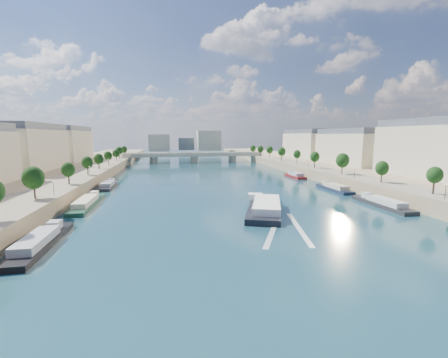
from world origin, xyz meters
name	(u,v)px	position (x,y,z in m)	size (l,w,h in m)	color
ground	(218,189)	(0.00, 100.00, 0.00)	(700.00, 700.00, 0.00)	#0B2834
quay_left	(28,188)	(-72.00, 100.00, 2.50)	(44.00, 520.00, 5.00)	#9E8460
quay_right	(373,178)	(72.00, 100.00, 2.50)	(44.00, 520.00, 5.00)	#9E8460
pave_left	(71,180)	(-57.00, 100.00, 5.05)	(14.00, 520.00, 0.10)	gray
pave_right	(343,173)	(57.00, 100.00, 5.05)	(14.00, 520.00, 0.10)	gray
trees_left	(77,166)	(-55.00, 102.00, 10.48)	(4.80, 268.80, 8.26)	#382B1E
trees_right	(328,160)	(55.00, 110.00, 10.48)	(4.80, 268.80, 8.26)	#382B1E
lamps_left	(75,176)	(-52.50, 90.00, 7.78)	(0.36, 200.36, 4.28)	black
lamps_right	(329,166)	(52.50, 105.00, 7.78)	(0.36, 200.36, 4.28)	black
buildings_left	(3,149)	(-85.00, 112.00, 16.45)	(16.00, 226.00, 23.20)	#C3B496
buildings_right	(382,147)	(85.00, 112.00, 16.45)	(16.00, 226.00, 23.20)	#C3B496
skyline	(190,142)	(3.19, 319.52, 14.66)	(79.00, 42.00, 22.00)	#C3B496
bridge	(194,156)	(0.00, 223.02, 5.08)	(112.00, 12.00, 8.15)	#C1B79E
tour_barge	(264,207)	(7.22, 60.08, 1.23)	(18.53, 32.08, 4.19)	black
wake	(286,229)	(7.22, 43.56, 0.02)	(16.04, 25.66, 0.04)	silver
moored_barges_left	(42,241)	(-45.50, 42.18, 0.84)	(5.00, 154.85, 3.60)	#191A37
moored_barges_right	(357,196)	(45.50, 72.55, 0.84)	(5.00, 119.38, 3.60)	#183C2D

